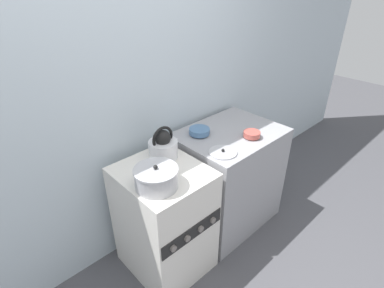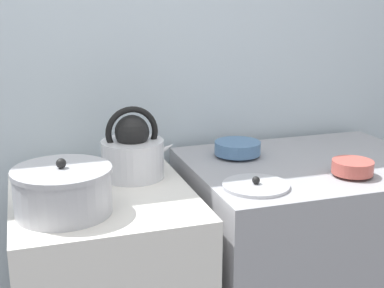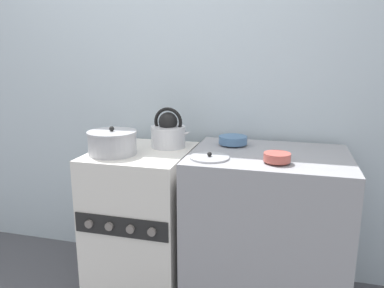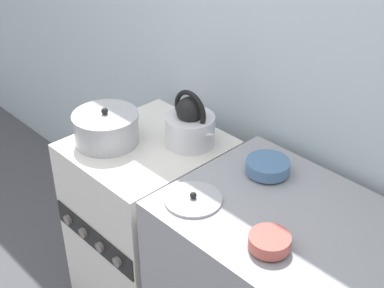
{
  "view_description": "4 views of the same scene",
  "coord_description": "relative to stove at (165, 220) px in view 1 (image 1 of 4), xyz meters",
  "views": [
    {
      "loc": [
        -0.97,
        -1.03,
        2.03
      ],
      "look_at": [
        0.26,
        0.29,
        0.99
      ],
      "focal_mm": 28.0,
      "sensor_mm": 36.0,
      "label": 1
    },
    {
      "loc": [
        -0.21,
        -1.23,
        1.46
      ],
      "look_at": [
        0.3,
        0.34,
        1.01
      ],
      "focal_mm": 50.0,
      "sensor_mm": 36.0,
      "label": 2
    },
    {
      "loc": [
        0.82,
        -1.65,
        1.42
      ],
      "look_at": [
        0.32,
        0.27,
        0.95
      ],
      "focal_mm": 35.0,
      "sensor_mm": 36.0,
      "label": 3
    },
    {
      "loc": [
        1.5,
        -0.87,
        2.05
      ],
      "look_at": [
        0.26,
        0.31,
        0.99
      ],
      "focal_mm": 50.0,
      "sensor_mm": 36.0,
      "label": 4
    }
  ],
  "objects": [
    {
      "name": "cooking_pot",
      "position": [
        -0.12,
        -0.11,
        0.51
      ],
      "size": [
        0.27,
        0.27,
        0.16
      ],
      "color": "#B2B2B7",
      "rests_on": "stove"
    },
    {
      "name": "ground_plane",
      "position": [
        0.0,
        -0.3,
        -0.44
      ],
      "size": [
        12.0,
        12.0,
        0.0
      ],
      "primitive_type": "plane",
      "color": "#4C4C51"
    },
    {
      "name": "wall_back",
      "position": [
        0.0,
        0.42,
        0.81
      ],
      "size": [
        7.0,
        0.06,
        2.5
      ],
      "color": "silver",
      "rests_on": "ground_plane"
    },
    {
      "name": "enamel_bowl",
      "position": [
        0.51,
        0.16,
        0.5
      ],
      "size": [
        0.16,
        0.16,
        0.05
      ],
      "color": "#4C729E",
      "rests_on": "counter"
    },
    {
      "name": "counter",
      "position": [
        0.73,
        0.02,
        0.01
      ],
      "size": [
        0.84,
        0.65,
        0.91
      ],
      "color": "#99999E",
      "rests_on": "ground_plane"
    },
    {
      "name": "loose_pot_lid",
      "position": [
        0.44,
        -0.15,
        0.47
      ],
      "size": [
        0.2,
        0.2,
        0.03
      ],
      "color": "#B2B2B7",
      "rests_on": "counter"
    },
    {
      "name": "small_ceramic_bowl",
      "position": [
        0.77,
        -0.15,
        0.5
      ],
      "size": [
        0.13,
        0.13,
        0.05
      ],
      "color": "#B75147",
      "rests_on": "counter"
    },
    {
      "name": "kettle",
      "position": [
        0.13,
        0.13,
        0.53
      ],
      "size": [
        0.25,
        0.21,
        0.24
      ],
      "color": "silver",
      "rests_on": "stove"
    },
    {
      "name": "stove",
      "position": [
        0.0,
        0.0,
        0.0
      ],
      "size": [
        0.55,
        0.63,
        0.88
      ],
      "color": "silver",
      "rests_on": "ground_plane"
    }
  ]
}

